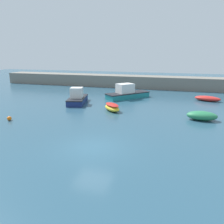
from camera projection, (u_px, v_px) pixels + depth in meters
name	position (u px, v px, depth m)	size (l,w,h in m)	color
ground_plane	(93.00, 149.00, 14.55)	(120.00, 120.00, 0.20)	#284C60
harbor_breakwater	(149.00, 82.00, 39.31)	(57.63, 3.67, 2.10)	slate
cabin_cruiser_white	(127.00, 93.00, 30.30)	(5.67, 6.08, 2.04)	teal
rowboat_white_midwater	(202.00, 116.00, 20.37)	(2.76, 1.50, 0.85)	#287A4C
rowboat_with_red_cover	(112.00, 107.00, 23.69)	(2.64, 2.74, 0.80)	yellow
motorboat_grey_hull	(77.00, 98.00, 27.17)	(3.00, 5.01, 2.03)	navy
open_tender_yellow	(207.00, 98.00, 28.60)	(3.47, 2.17, 0.66)	red
mooring_buoy_orange	(9.00, 118.00, 20.28)	(0.41, 0.41, 0.41)	orange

